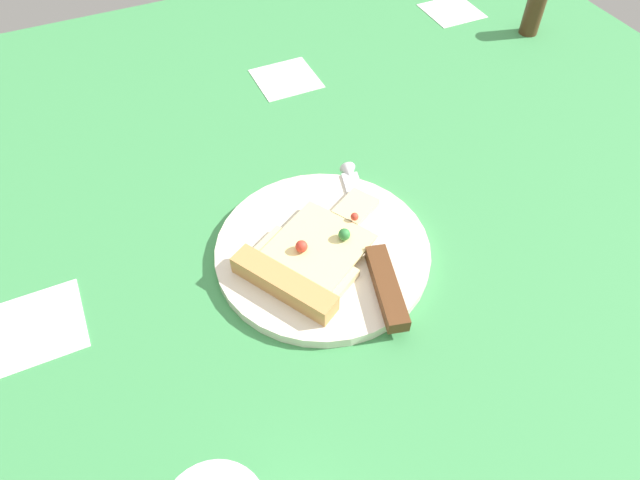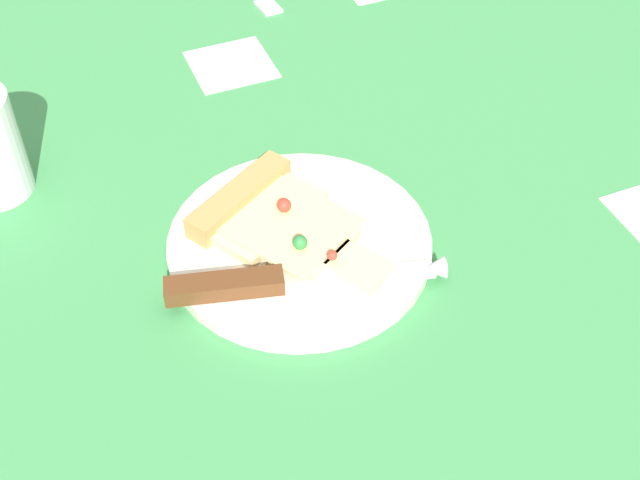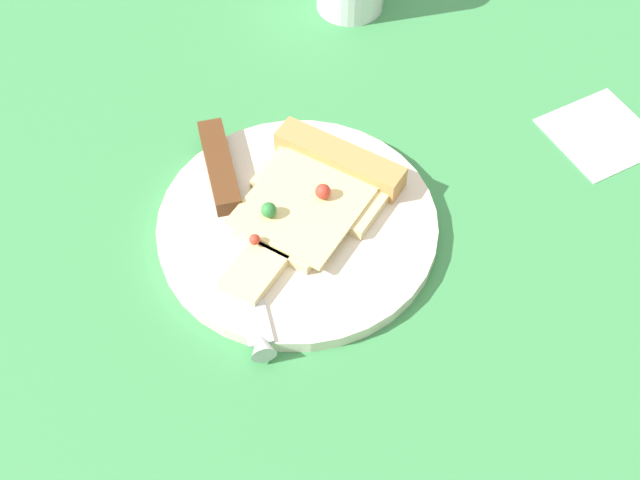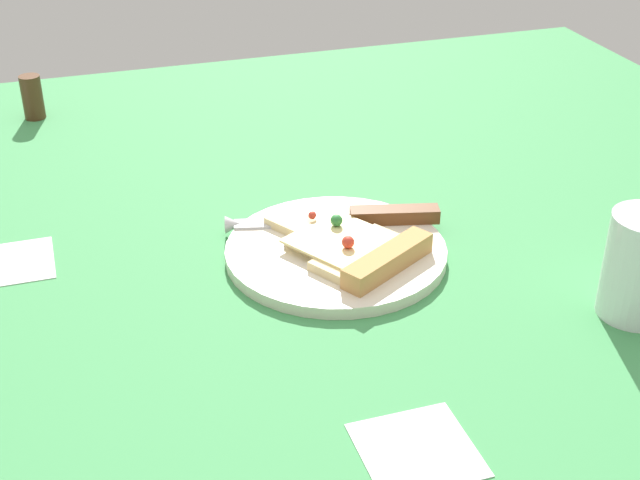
# 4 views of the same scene
# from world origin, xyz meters

# --- Properties ---
(ground_plane) EXTENTS (1.35, 1.35, 0.03)m
(ground_plane) POSITION_xyz_m (0.00, -0.00, -0.01)
(ground_plane) COLOR #3D8C4C
(ground_plane) RESTS_ON ground
(plate) EXTENTS (0.24, 0.24, 0.01)m
(plate) POSITION_xyz_m (0.01, -0.02, 0.01)
(plate) COLOR silver
(plate) RESTS_ON ground_plane
(pizza_slice) EXTENTS (0.19, 0.16, 0.03)m
(pizza_slice) POSITION_xyz_m (0.03, -0.01, 0.02)
(pizza_slice) COLOR beige
(pizza_slice) RESTS_ON plate
(knife) EXTENTS (0.08, 0.24, 0.02)m
(knife) POSITION_xyz_m (-0.04, 0.02, 0.02)
(knife) COLOR silver
(knife) RESTS_ON plate
(pepper_shaker) EXTENTS (0.03, 0.03, 0.06)m
(pepper_shaker) POSITION_xyz_m (-0.50, -0.31, 0.03)
(pepper_shaker) COLOR #4C2D19
(pepper_shaker) RESTS_ON ground_plane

